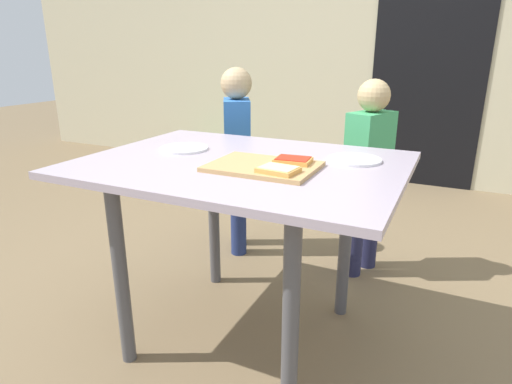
# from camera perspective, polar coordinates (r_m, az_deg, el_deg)

# --- Properties ---
(ground_plane) EXTENTS (16.00, 16.00, 0.00)m
(ground_plane) POSITION_cam_1_polar(r_m,az_deg,el_deg) (1.92, -1.65, -18.16)
(ground_plane) COLOR #776246
(house_wall_back) EXTENTS (8.00, 0.20, 2.85)m
(house_wall_back) POSITION_cam_1_polar(r_m,az_deg,el_deg) (4.12, 16.61, 21.63)
(house_wall_back) COLOR beige
(house_wall_back) RESTS_ON ground
(house_door) EXTENTS (0.90, 0.02, 2.00)m
(house_door) POSITION_cam_1_polar(r_m,az_deg,el_deg) (3.96, 21.89, 15.05)
(house_door) COLOR black
(house_door) RESTS_ON ground
(dining_table) EXTENTS (1.16, 0.88, 0.75)m
(dining_table) POSITION_cam_1_polar(r_m,az_deg,el_deg) (1.62, -1.86, 0.74)
(dining_table) COLOR #AE9FAF
(dining_table) RESTS_ON ground
(cutting_board) EXTENTS (0.36, 0.27, 0.02)m
(cutting_board) POSITION_cam_1_polar(r_m,az_deg,el_deg) (1.48, 0.95, 3.39)
(cutting_board) COLOR tan
(cutting_board) RESTS_ON dining_table
(pizza_slice_far_right) EXTENTS (0.13, 0.10, 0.02)m
(pizza_slice_far_right) POSITION_cam_1_polar(r_m,az_deg,el_deg) (1.50, 4.90, 4.20)
(pizza_slice_far_right) COLOR #E6A14C
(pizza_slice_far_right) RESTS_ON cutting_board
(pizza_slice_near_right) EXTENTS (0.13, 0.11, 0.02)m
(pizza_slice_near_right) POSITION_cam_1_polar(r_m,az_deg,el_deg) (1.38, 2.97, 2.99)
(pizza_slice_near_right) COLOR #E6A14C
(pizza_slice_near_right) RESTS_ON cutting_board
(plate_white_right) EXTENTS (0.20, 0.20, 0.01)m
(plate_white_right) POSITION_cam_1_polar(r_m,az_deg,el_deg) (1.63, 12.88, 4.20)
(plate_white_right) COLOR white
(plate_white_right) RESTS_ON dining_table
(plate_white_left) EXTENTS (0.20, 0.20, 0.01)m
(plate_white_left) POSITION_cam_1_polar(r_m,az_deg,el_deg) (1.80, -9.51, 5.71)
(plate_white_left) COLOR white
(plate_white_left) RESTS_ON dining_table
(child_left) EXTENTS (0.24, 0.28, 1.05)m
(child_left) POSITION_cam_1_polar(r_m,az_deg,el_deg) (2.43, -2.50, 5.54)
(child_left) COLOR navy
(child_left) RESTS_ON ground
(child_right) EXTENTS (0.22, 0.28, 1.01)m
(child_right) POSITION_cam_1_polar(r_m,az_deg,el_deg) (2.25, 14.57, 3.04)
(child_right) COLOR #262748
(child_right) RESTS_ON ground
(garden_hose_coil) EXTENTS (0.40, 0.40, 0.03)m
(garden_hose_coil) POSITION_cam_1_polar(r_m,az_deg,el_deg) (4.34, -7.11, 3.19)
(garden_hose_coil) COLOR green
(garden_hose_coil) RESTS_ON ground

